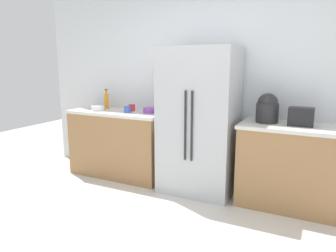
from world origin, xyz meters
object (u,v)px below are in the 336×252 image
at_px(bowl_a, 150,110).
at_px(bottle_a, 106,100).
at_px(refrigerator, 199,121).
at_px(cup_a, 127,110).
at_px(cup_b, 132,108).
at_px(rice_cooker, 267,108).
at_px(toaster, 301,117).
at_px(bowl_b, 98,108).

bearing_deg(bowl_a, bottle_a, 174.46).
bearing_deg(refrigerator, cup_a, -178.34).
bearing_deg(cup_b, cup_a, -80.27).
bearing_deg(bowl_a, rice_cooker, -0.17).
distance_m(cup_b, bowl_a, 0.31).
relative_size(refrigerator, rice_cooker, 5.36).
relative_size(refrigerator, cup_b, 19.34).
bearing_deg(toaster, refrigerator, -177.91).
xyz_separation_m(rice_cooker, bowl_a, (-1.53, 0.00, -0.13)).
distance_m(refrigerator, rice_cooker, 0.82).
xyz_separation_m(refrigerator, bottle_a, (-1.52, 0.16, 0.16)).
xyz_separation_m(rice_cooker, cup_a, (-1.82, -0.11, -0.12)).
height_order(cup_b, bowl_a, cup_b).
bearing_deg(bottle_a, cup_a, -21.18).
bearing_deg(bowl_b, rice_cooker, 3.57).
height_order(toaster, cup_a, toaster).
relative_size(rice_cooker, bowl_b, 1.80).
relative_size(refrigerator, bowl_b, 9.63).
bearing_deg(bottle_a, refrigerator, -6.11).
bearing_deg(toaster, bowl_b, -177.80).
relative_size(refrigerator, cup_a, 20.08).
relative_size(toaster, cup_a, 2.89).
relative_size(rice_cooker, cup_b, 3.61).
height_order(rice_cooker, cup_b, rice_cooker).
bearing_deg(bowl_b, bottle_a, 94.89).
distance_m(bottle_a, bowl_a, 0.79).
bearing_deg(bowl_a, toaster, -1.38).
xyz_separation_m(cup_b, bowl_a, (0.31, -0.03, -0.01)).
relative_size(toaster, bottle_a, 0.90).
height_order(toaster, bottle_a, bottle_a).
distance_m(refrigerator, bowl_b, 1.51).
xyz_separation_m(refrigerator, cup_a, (-1.03, -0.03, 0.08)).
height_order(rice_cooker, cup_a, rice_cooker).
relative_size(refrigerator, bottle_a, 6.26).
distance_m(toaster, cup_a, 2.18).
bearing_deg(bottle_a, bowl_a, -5.54).
height_order(toaster, cup_b, toaster).
xyz_separation_m(toaster, cup_a, (-2.18, -0.07, -0.06)).
xyz_separation_m(bowl_a, bowl_b, (-0.76, -0.15, 0.00)).
bearing_deg(cup_b, toaster, -1.99).
xyz_separation_m(bottle_a, bowl_b, (0.02, -0.22, -0.08)).
xyz_separation_m(refrigerator, bowl_b, (-1.50, -0.06, 0.07)).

